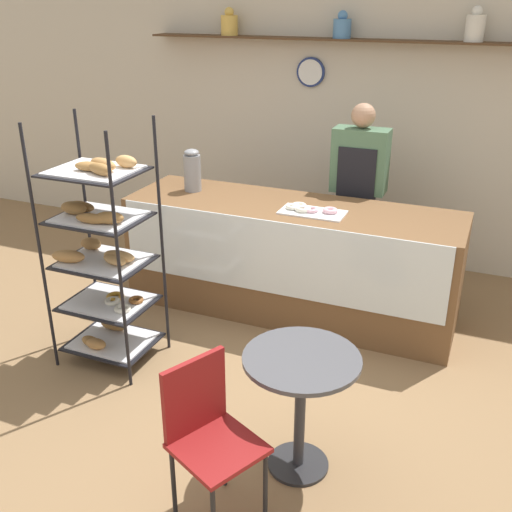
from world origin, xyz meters
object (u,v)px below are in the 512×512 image
Objects in this scene: person_worker at (358,193)px; pastry_rack at (102,254)px; coffee_carafe at (192,171)px; donut_tray_counter at (309,210)px; cafe_chair at (207,426)px; cafe_table at (301,387)px.

pastry_rack is at bearing -126.58° from person_worker.
donut_tray_counter is at bearing -8.04° from coffee_carafe.
pastry_rack reaches higher than person_worker.
donut_tray_counter is (-0.17, 2.08, 0.41)m from cafe_chair.
person_worker is at bearing 73.65° from donut_tray_counter.
person_worker is at bearing 24.96° from cafe_chair.
pastry_rack is 2.23m from person_worker.
donut_tray_counter is at bearing -106.35° from person_worker.
pastry_rack is 4.90× the size of coffee_carafe.
donut_tray_counter is at bearing 44.05° from pastry_rack.
person_worker reaches higher than donut_tray_counter.
cafe_table is (0.29, -2.32, -0.36)m from person_worker.
cafe_chair reaches higher than cafe_table.
cafe_table is 2.43m from coffee_carafe.
person_worker is (1.33, 1.79, 0.07)m from pastry_rack.
pastry_rack is at bearing 161.88° from cafe_table.
donut_tray_counter reaches higher than cafe_chair.
coffee_carafe is (-1.57, 1.77, 0.56)m from cafe_table.
person_worker is 1.91× the size of cafe_chair.
pastry_rack is 1.72m from cafe_table.
donut_tray_counter is (-0.21, -0.70, 0.05)m from person_worker.
pastry_rack reaches higher than cafe_table.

